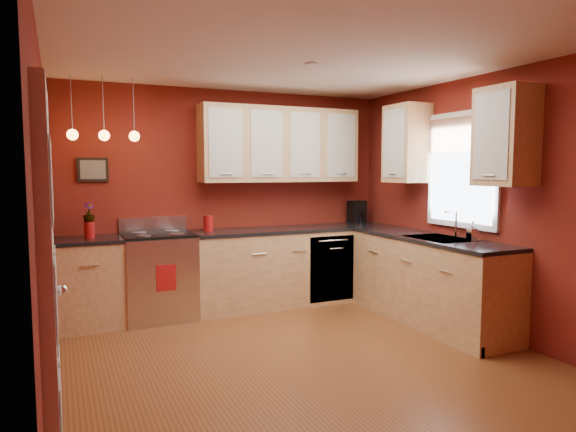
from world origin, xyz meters
name	(u,v)px	position (x,y,z in m)	size (l,w,h in m)	color
floor	(305,360)	(0.00, 0.00, 0.00)	(4.20, 4.20, 0.00)	brown
ceiling	(306,54)	(0.00, 0.00, 2.60)	(4.00, 4.20, 0.02)	silver
wall_back	(230,198)	(0.00, 2.10, 1.30)	(4.00, 0.02, 2.60)	maroon
wall_front	(502,244)	(0.00, -2.10, 1.30)	(4.00, 0.02, 2.60)	maroon
wall_left	(44,221)	(-2.00, 0.00, 1.30)	(0.02, 4.20, 2.60)	maroon
wall_right	(484,205)	(2.00, 0.00, 1.30)	(0.02, 4.20, 2.60)	maroon
base_cabinets_back_left	(88,285)	(-1.65, 1.80, 0.45)	(0.70, 0.60, 0.90)	#E4BC7A
base_cabinets_back_right	(294,267)	(0.73, 1.80, 0.45)	(2.54, 0.60, 0.90)	#E4BC7A
base_cabinets_right	(429,282)	(1.70, 0.45, 0.45)	(0.60, 2.10, 0.90)	#E4BC7A
counter_back_left	(87,240)	(-1.65, 1.80, 0.92)	(0.70, 0.62, 0.04)	black
counter_back_right	(294,229)	(0.73, 1.80, 0.92)	(2.54, 0.62, 0.04)	black
counter_right	(430,238)	(1.70, 0.45, 0.92)	(0.62, 2.10, 0.04)	black
gas_range	(159,276)	(-0.92, 1.80, 0.48)	(0.76, 0.64, 1.11)	silver
dishwasher_front	(332,269)	(1.10, 1.51, 0.45)	(0.60, 0.02, 0.80)	silver
sink	(440,240)	(1.70, 0.30, 0.92)	(0.50, 0.70, 0.33)	#98989D
window	(462,166)	(1.97, 0.30, 1.69)	(0.06, 1.02, 1.22)	white
door_left_wall	(49,301)	(-1.97, -1.20, 1.03)	(0.12, 0.82, 2.05)	white
upper_cabinets_back	(280,145)	(0.60, 1.93, 1.95)	(2.00, 0.35, 0.90)	#E4BC7A
upper_cabinets_right	(450,141)	(1.82, 0.32, 1.95)	(0.35, 1.95, 0.90)	#E4BC7A
wall_picture	(93,170)	(-1.55, 2.08, 1.65)	(0.32, 0.03, 0.26)	black
pendant_lights	(104,135)	(-1.45, 1.75, 2.01)	(0.71, 0.11, 0.66)	#98989D
red_canister	(208,223)	(-0.33, 1.88, 1.03)	(0.12, 0.12, 0.18)	#A81213
red_vase	(89,230)	(-1.62, 1.79, 1.03)	(0.11, 0.11, 0.17)	#A81213
flowers	(89,213)	(-1.62, 1.79, 1.20)	(0.12, 0.12, 0.22)	#A81213
coffee_maker	(357,213)	(1.72, 1.94, 1.08)	(0.22, 0.22, 0.30)	black
soap_pump	(473,231)	(1.85, 0.00, 1.04)	(0.09, 0.09, 0.20)	white
dish_towel	(166,278)	(-0.90, 1.47, 0.52)	(0.20, 0.01, 0.28)	#A81213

